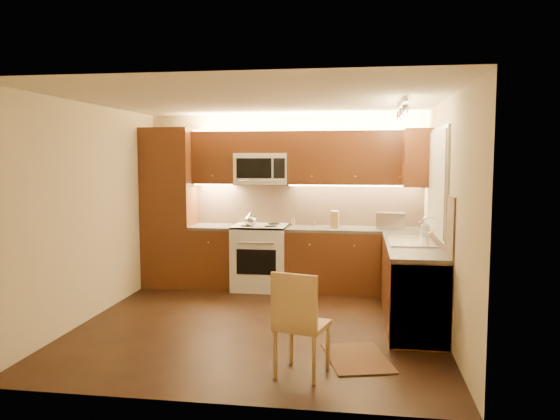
% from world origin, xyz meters
% --- Properties ---
extents(floor, '(4.00, 4.00, 0.01)m').
position_xyz_m(floor, '(0.00, 0.00, 0.00)').
color(floor, black).
rests_on(floor, ground).
extents(ceiling, '(4.00, 4.00, 0.01)m').
position_xyz_m(ceiling, '(0.00, 0.00, 2.50)').
color(ceiling, beige).
rests_on(ceiling, ground).
extents(wall_back, '(4.00, 0.01, 2.50)m').
position_xyz_m(wall_back, '(0.00, 2.00, 1.25)').
color(wall_back, '#C5B790').
rests_on(wall_back, ground).
extents(wall_front, '(4.00, 0.01, 2.50)m').
position_xyz_m(wall_front, '(0.00, -2.00, 1.25)').
color(wall_front, '#C5B790').
rests_on(wall_front, ground).
extents(wall_left, '(0.01, 4.00, 2.50)m').
position_xyz_m(wall_left, '(-2.00, 0.00, 1.25)').
color(wall_left, '#C5B790').
rests_on(wall_left, ground).
extents(wall_right, '(0.01, 4.00, 2.50)m').
position_xyz_m(wall_right, '(2.00, 0.00, 1.25)').
color(wall_right, '#C5B790').
rests_on(wall_right, ground).
extents(pantry, '(0.70, 0.60, 2.30)m').
position_xyz_m(pantry, '(-1.65, 1.70, 1.15)').
color(pantry, '#481F0F').
rests_on(pantry, floor).
extents(base_cab_back_left, '(0.62, 0.60, 0.86)m').
position_xyz_m(base_cab_back_left, '(-0.99, 1.70, 0.43)').
color(base_cab_back_left, '#481F0F').
rests_on(base_cab_back_left, floor).
extents(counter_back_left, '(0.62, 0.60, 0.04)m').
position_xyz_m(counter_back_left, '(-0.99, 1.70, 0.88)').
color(counter_back_left, '#353330').
rests_on(counter_back_left, base_cab_back_left).
extents(base_cab_back_right, '(1.92, 0.60, 0.86)m').
position_xyz_m(base_cab_back_right, '(1.04, 1.70, 0.43)').
color(base_cab_back_right, '#481F0F').
rests_on(base_cab_back_right, floor).
extents(counter_back_right, '(1.92, 0.60, 0.04)m').
position_xyz_m(counter_back_right, '(1.04, 1.70, 0.88)').
color(counter_back_right, '#353330').
rests_on(counter_back_right, base_cab_back_right).
extents(base_cab_right, '(0.60, 2.00, 0.86)m').
position_xyz_m(base_cab_right, '(1.70, 0.40, 0.43)').
color(base_cab_right, '#481F0F').
rests_on(base_cab_right, floor).
extents(counter_right, '(0.60, 2.00, 0.04)m').
position_xyz_m(counter_right, '(1.70, 0.40, 0.88)').
color(counter_right, '#353330').
rests_on(counter_right, base_cab_right).
extents(dishwasher, '(0.58, 0.60, 0.84)m').
position_xyz_m(dishwasher, '(1.70, -0.30, 0.43)').
color(dishwasher, silver).
rests_on(dishwasher, floor).
extents(backsplash_back, '(3.30, 0.02, 0.60)m').
position_xyz_m(backsplash_back, '(0.35, 1.99, 1.20)').
color(backsplash_back, tan).
rests_on(backsplash_back, wall_back).
extents(backsplash_right, '(0.02, 2.00, 0.60)m').
position_xyz_m(backsplash_right, '(1.99, 0.40, 1.20)').
color(backsplash_right, tan).
rests_on(backsplash_right, wall_right).
extents(upper_cab_back_left, '(0.62, 0.35, 0.75)m').
position_xyz_m(upper_cab_back_left, '(-0.99, 1.82, 1.88)').
color(upper_cab_back_left, '#481F0F').
rests_on(upper_cab_back_left, wall_back).
extents(upper_cab_back_right, '(1.92, 0.35, 0.75)m').
position_xyz_m(upper_cab_back_right, '(1.04, 1.82, 1.88)').
color(upper_cab_back_right, '#481F0F').
rests_on(upper_cab_back_right, wall_back).
extents(upper_cab_bridge, '(0.76, 0.35, 0.31)m').
position_xyz_m(upper_cab_bridge, '(-0.30, 1.82, 2.09)').
color(upper_cab_bridge, '#481F0F').
rests_on(upper_cab_bridge, wall_back).
extents(upper_cab_right_corner, '(0.35, 0.50, 0.75)m').
position_xyz_m(upper_cab_right_corner, '(1.82, 1.40, 1.88)').
color(upper_cab_right_corner, '#481F0F').
rests_on(upper_cab_right_corner, wall_right).
extents(stove, '(0.76, 0.65, 0.92)m').
position_xyz_m(stove, '(-0.30, 1.68, 0.46)').
color(stove, silver).
rests_on(stove, floor).
extents(microwave, '(0.76, 0.38, 0.44)m').
position_xyz_m(microwave, '(-0.30, 1.81, 1.72)').
color(microwave, silver).
rests_on(microwave, wall_back).
extents(window_frame, '(0.03, 1.44, 1.24)m').
position_xyz_m(window_frame, '(1.99, 0.55, 1.60)').
color(window_frame, silver).
rests_on(window_frame, wall_right).
extents(window_blinds, '(0.02, 1.36, 1.16)m').
position_xyz_m(window_blinds, '(1.97, 0.55, 1.60)').
color(window_blinds, silver).
rests_on(window_blinds, wall_right).
extents(sink, '(0.52, 0.86, 0.15)m').
position_xyz_m(sink, '(1.70, 0.55, 0.98)').
color(sink, silver).
rests_on(sink, counter_right).
extents(faucet, '(0.20, 0.04, 0.30)m').
position_xyz_m(faucet, '(1.88, 0.55, 1.05)').
color(faucet, silver).
rests_on(faucet, counter_right).
extents(track_light_bar, '(0.04, 1.20, 0.03)m').
position_xyz_m(track_light_bar, '(1.55, 0.40, 2.46)').
color(track_light_bar, silver).
rests_on(track_light_bar, ceiling).
extents(kettle, '(0.23, 0.23, 0.22)m').
position_xyz_m(kettle, '(-0.41, 1.52, 1.03)').
color(kettle, silver).
rests_on(kettle, stove).
extents(toaster_oven, '(0.42, 0.33, 0.23)m').
position_xyz_m(toaster_oven, '(1.53, 1.69, 1.01)').
color(toaster_oven, silver).
rests_on(toaster_oven, counter_back_right).
extents(knife_block, '(0.12, 0.18, 0.24)m').
position_xyz_m(knife_block, '(0.75, 1.72, 1.02)').
color(knife_block, '#A5864A').
rests_on(knife_block, counter_back_right).
extents(spice_jar_a, '(0.06, 0.06, 0.09)m').
position_xyz_m(spice_jar_a, '(0.14, 1.94, 0.94)').
color(spice_jar_a, silver).
rests_on(spice_jar_a, counter_back_right).
extents(spice_jar_b, '(0.05, 0.05, 0.10)m').
position_xyz_m(spice_jar_b, '(0.45, 1.85, 0.95)').
color(spice_jar_b, brown).
rests_on(spice_jar_b, counter_back_right).
extents(spice_jar_c, '(0.05, 0.05, 0.10)m').
position_xyz_m(spice_jar_c, '(0.14, 1.84, 0.95)').
color(spice_jar_c, silver).
rests_on(spice_jar_c, counter_back_right).
extents(spice_jar_d, '(0.06, 0.06, 0.10)m').
position_xyz_m(spice_jar_d, '(0.14, 1.93, 0.95)').
color(spice_jar_d, '#AF6934').
rests_on(spice_jar_d, counter_back_right).
extents(soap_bottle, '(0.12, 0.12, 0.21)m').
position_xyz_m(soap_bottle, '(1.91, 1.12, 1.00)').
color(soap_bottle, silver).
rests_on(soap_bottle, counter_right).
extents(rug, '(0.73, 0.92, 0.01)m').
position_xyz_m(rug, '(1.10, -0.90, 0.01)').
color(rug, black).
rests_on(rug, floor).
extents(dining_chair, '(0.50, 0.50, 0.92)m').
position_xyz_m(dining_chair, '(0.62, -1.34, 0.46)').
color(dining_chair, '#A5864A').
rests_on(dining_chair, floor).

